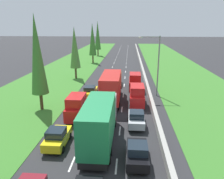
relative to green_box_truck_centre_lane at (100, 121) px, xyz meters
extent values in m
plane|color=#28282B|center=(-0.06, 41.62, -2.18)|extent=(300.00, 300.00, 0.00)
cube|color=#387528|center=(-12.71, 41.62, -2.16)|extent=(14.00, 140.00, 0.04)
cube|color=#387528|center=(14.29, 41.62, -2.16)|extent=(14.00, 140.00, 0.04)
cube|color=#9E9B93|center=(5.64, 41.62, -1.76)|extent=(0.44, 120.00, 0.85)
cube|color=white|center=(-1.81, -3.38, -2.18)|extent=(0.14, 2.00, 0.01)
cube|color=white|center=(-1.81, 2.62, -2.18)|extent=(0.14, 2.00, 0.01)
cube|color=white|center=(-1.81, 8.62, -2.18)|extent=(0.14, 2.00, 0.01)
cube|color=white|center=(-1.81, 14.62, -2.18)|extent=(0.14, 2.00, 0.01)
cube|color=white|center=(-1.81, 20.62, -2.18)|extent=(0.14, 2.00, 0.01)
cube|color=white|center=(-1.81, 26.62, -2.18)|extent=(0.14, 2.00, 0.01)
cube|color=white|center=(-1.81, 32.62, -2.18)|extent=(0.14, 2.00, 0.01)
cube|color=white|center=(-1.81, 38.62, -2.18)|extent=(0.14, 2.00, 0.01)
cube|color=white|center=(-1.81, 44.62, -2.18)|extent=(0.14, 2.00, 0.01)
cube|color=white|center=(-1.81, 50.62, -2.18)|extent=(0.14, 2.00, 0.01)
cube|color=white|center=(-1.81, 56.62, -2.18)|extent=(0.14, 2.00, 0.01)
cube|color=white|center=(-1.81, 62.62, -2.18)|extent=(0.14, 2.00, 0.01)
cube|color=white|center=(-1.81, 68.62, -2.18)|extent=(0.14, 2.00, 0.01)
cube|color=white|center=(-1.81, 74.62, -2.18)|extent=(0.14, 2.00, 0.01)
cube|color=white|center=(-1.81, 80.62, -2.18)|extent=(0.14, 2.00, 0.01)
cube|color=white|center=(-1.81, 86.62, -2.18)|extent=(0.14, 2.00, 0.01)
cube|color=white|center=(-1.81, 92.62, -2.18)|extent=(0.14, 2.00, 0.01)
cube|color=white|center=(-1.81, 98.62, -2.18)|extent=(0.14, 2.00, 0.01)
cube|color=white|center=(1.69, -3.38, -2.18)|extent=(0.14, 2.00, 0.01)
cube|color=white|center=(1.69, 2.62, -2.18)|extent=(0.14, 2.00, 0.01)
cube|color=white|center=(1.69, 8.62, -2.18)|extent=(0.14, 2.00, 0.01)
cube|color=white|center=(1.69, 14.62, -2.18)|extent=(0.14, 2.00, 0.01)
cube|color=white|center=(1.69, 20.62, -2.18)|extent=(0.14, 2.00, 0.01)
cube|color=white|center=(1.69, 26.62, -2.18)|extent=(0.14, 2.00, 0.01)
cube|color=white|center=(1.69, 32.62, -2.18)|extent=(0.14, 2.00, 0.01)
cube|color=white|center=(1.69, 38.62, -2.18)|extent=(0.14, 2.00, 0.01)
cube|color=white|center=(1.69, 44.62, -2.18)|extent=(0.14, 2.00, 0.01)
cube|color=white|center=(1.69, 50.62, -2.18)|extent=(0.14, 2.00, 0.01)
cube|color=white|center=(1.69, 56.62, -2.18)|extent=(0.14, 2.00, 0.01)
cube|color=white|center=(1.69, 62.62, -2.18)|extent=(0.14, 2.00, 0.01)
cube|color=white|center=(1.69, 68.62, -2.18)|extent=(0.14, 2.00, 0.01)
cube|color=white|center=(1.69, 74.62, -2.18)|extent=(0.14, 2.00, 0.01)
cube|color=white|center=(1.69, 80.62, -2.18)|extent=(0.14, 2.00, 0.01)
cube|color=white|center=(1.69, 86.62, -2.18)|extent=(0.14, 2.00, 0.01)
cube|color=white|center=(1.69, 92.62, -2.18)|extent=(0.14, 2.00, 0.01)
cube|color=white|center=(1.69, 98.62, -2.18)|extent=(0.14, 2.00, 0.01)
cube|color=black|center=(0.00, 0.20, -1.58)|extent=(2.20, 9.40, 0.56)
cube|color=silver|center=(0.00, 3.80, -0.05)|extent=(2.40, 2.20, 2.50)
cube|color=#1E7F47|center=(0.00, -0.90, 0.35)|extent=(2.44, 7.20, 3.30)
cylinder|color=black|center=(-1.12, 3.50, -1.86)|extent=(0.22, 0.64, 0.64)
cylinder|color=black|center=(1.12, 3.50, -1.86)|extent=(0.22, 0.64, 0.64)
cylinder|color=black|center=(-1.12, -1.98, -1.86)|extent=(0.22, 0.64, 0.64)
cylinder|color=black|center=(1.12, -1.98, -1.86)|extent=(0.22, 0.64, 0.64)
cylinder|color=black|center=(-1.12, -3.06, -1.86)|extent=(0.22, 0.64, 0.64)
cylinder|color=black|center=(1.12, -3.06, -1.86)|extent=(0.22, 0.64, 0.64)
cube|color=black|center=(0.13, 11.59, -1.58)|extent=(2.20, 9.40, 0.56)
cube|color=orange|center=(0.13, 15.19, -0.05)|extent=(2.40, 2.20, 2.50)
cube|color=#B21E19|center=(0.13, 10.49, 0.35)|extent=(2.44, 7.20, 3.30)
cylinder|color=black|center=(-0.99, 14.89, -1.86)|extent=(0.22, 0.64, 0.64)
cylinder|color=black|center=(1.25, 14.89, -1.86)|extent=(0.22, 0.64, 0.64)
cylinder|color=black|center=(-0.99, 9.41, -1.86)|extent=(0.22, 0.64, 0.64)
cylinder|color=black|center=(1.25, 9.41, -1.86)|extent=(0.22, 0.64, 0.64)
cylinder|color=black|center=(-0.99, 8.33, -1.86)|extent=(0.22, 0.64, 0.64)
cylinder|color=black|center=(1.25, 8.33, -1.86)|extent=(0.22, 0.64, 0.64)
cube|color=teal|center=(0.19, 20.71, -1.50)|extent=(1.76, 4.50, 0.72)
cube|color=#19232D|center=(0.19, 20.56, -0.84)|extent=(1.56, 1.90, 0.60)
cylinder|color=black|center=(-0.61, 22.11, -1.86)|extent=(0.22, 0.64, 0.64)
cylinder|color=black|center=(0.99, 22.11, -1.86)|extent=(0.22, 0.64, 0.64)
cylinder|color=black|center=(-0.61, 19.32, -1.86)|extent=(0.22, 0.64, 0.64)
cylinder|color=black|center=(0.99, 19.32, -1.86)|extent=(0.22, 0.64, 0.64)
cube|color=black|center=(3.30, -2.68, -1.48)|extent=(1.68, 3.90, 0.76)
cube|color=#19232D|center=(3.30, -2.98, -0.78)|extent=(1.52, 1.60, 0.64)
cylinder|color=black|center=(2.54, -1.47, -1.86)|extent=(0.22, 0.64, 0.64)
cylinder|color=black|center=(4.06, -1.47, -1.86)|extent=(0.22, 0.64, 0.64)
cylinder|color=black|center=(2.54, -3.89, -1.86)|extent=(0.22, 0.64, 0.64)
cylinder|color=black|center=(4.06, -3.89, -1.86)|extent=(0.22, 0.64, 0.64)
cube|color=yellow|center=(-3.77, -0.68, -1.48)|extent=(1.68, 3.90, 0.76)
cube|color=#19232D|center=(-3.77, -0.98, -0.78)|extent=(1.52, 1.60, 0.64)
cylinder|color=black|center=(-4.53, 0.53, -1.86)|extent=(0.22, 0.64, 0.64)
cylinder|color=black|center=(-3.01, 0.53, -1.86)|extent=(0.22, 0.64, 0.64)
cylinder|color=black|center=(-4.53, -1.89, -1.86)|extent=(0.22, 0.64, 0.64)
cylinder|color=black|center=(-3.01, -1.89, -1.86)|extent=(0.22, 0.64, 0.64)
cube|color=silver|center=(3.40, 4.04, -1.48)|extent=(1.68, 3.90, 0.76)
cube|color=#19232D|center=(3.40, 3.74, -0.78)|extent=(1.52, 1.60, 0.64)
cylinder|color=black|center=(2.64, 5.25, -1.86)|extent=(0.22, 0.64, 0.64)
cylinder|color=black|center=(4.16, 5.25, -1.86)|extent=(0.22, 0.64, 0.64)
cylinder|color=black|center=(2.64, 2.83, -1.86)|extent=(0.22, 0.64, 0.64)
cylinder|color=black|center=(4.16, 2.83, -1.86)|extent=(0.22, 0.64, 0.64)
cube|color=red|center=(-3.40, 5.58, -1.16)|extent=(1.90, 4.90, 1.40)
cube|color=red|center=(-3.40, 5.28, 0.09)|extent=(1.80, 3.10, 1.10)
cylinder|color=black|center=(-4.27, 7.10, -1.86)|extent=(0.22, 0.64, 0.64)
cylinder|color=black|center=(-2.53, 7.10, -1.86)|extent=(0.22, 0.64, 0.64)
cylinder|color=black|center=(-4.27, 4.06, -1.86)|extent=(0.22, 0.64, 0.64)
cylinder|color=black|center=(-2.53, 4.06, -1.86)|extent=(0.22, 0.64, 0.64)
cube|color=red|center=(3.64, 10.52, -1.16)|extent=(1.90, 4.90, 1.40)
cube|color=red|center=(3.64, 10.22, 0.09)|extent=(1.80, 3.10, 1.10)
cylinder|color=black|center=(2.77, 12.04, -1.86)|extent=(0.22, 0.64, 0.64)
cylinder|color=black|center=(4.51, 12.04, -1.86)|extent=(0.22, 0.64, 0.64)
cylinder|color=black|center=(2.77, 9.00, -1.86)|extent=(0.22, 0.64, 0.64)
cylinder|color=black|center=(4.51, 9.00, -1.86)|extent=(0.22, 0.64, 0.64)
cube|color=red|center=(3.53, 18.01, -1.16)|extent=(1.90, 4.90, 1.40)
cube|color=red|center=(3.53, 17.71, 0.09)|extent=(1.80, 3.10, 1.10)
cylinder|color=black|center=(2.66, 19.52, -1.86)|extent=(0.22, 0.64, 0.64)
cylinder|color=black|center=(4.40, 19.52, -1.86)|extent=(0.22, 0.64, 0.64)
cylinder|color=black|center=(2.66, 16.49, -1.86)|extent=(0.22, 0.64, 0.64)
cylinder|color=black|center=(4.40, 16.49, -1.86)|extent=(0.22, 0.64, 0.64)
cube|color=yellow|center=(-3.31, 13.66, -1.50)|extent=(1.76, 4.50, 0.72)
cube|color=#19232D|center=(-3.31, 13.51, -0.84)|extent=(1.56, 1.90, 0.60)
cylinder|color=black|center=(-4.11, 15.06, -1.86)|extent=(0.22, 0.64, 0.64)
cylinder|color=black|center=(-2.51, 15.06, -1.86)|extent=(0.22, 0.64, 0.64)
cylinder|color=black|center=(-4.11, 12.27, -1.86)|extent=(0.22, 0.64, 0.64)
cylinder|color=black|center=(-2.51, 12.27, -1.86)|extent=(0.22, 0.64, 0.64)
cylinder|color=#4C3823|center=(-8.59, 7.87, -1.08)|extent=(0.40, 0.40, 2.20)
cone|color=#3D752D|center=(-8.59, 7.87, 4.87)|extent=(2.10, 2.10, 9.70)
cylinder|color=#4C3823|center=(-8.24, 25.27, -1.08)|extent=(0.39, 0.39, 2.20)
cone|color=#4C7F38|center=(-8.24, 25.27, 4.05)|extent=(2.06, 2.06, 8.06)
cylinder|color=#4C3823|center=(-7.84, 44.42, -1.08)|extent=(0.40, 0.40, 2.20)
cone|color=#3D752D|center=(-7.84, 44.42, 4.44)|extent=(2.08, 2.08, 8.84)
cylinder|color=#4C3823|center=(-8.51, 59.68, -1.08)|extent=(0.40, 0.40, 2.20)
cone|color=#3D752D|center=(-8.51, 59.68, 4.84)|extent=(2.10, 2.10, 9.64)
cylinder|color=gray|center=(6.83, 14.89, 2.32)|extent=(0.20, 0.20, 9.00)
cylinder|color=gray|center=(5.43, 14.89, 6.67)|extent=(2.80, 0.12, 0.12)
cube|color=silver|center=(4.03, 14.89, 6.57)|extent=(0.60, 0.28, 0.20)
camera|label=1|loc=(2.51, -18.20, 8.34)|focal=35.67mm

